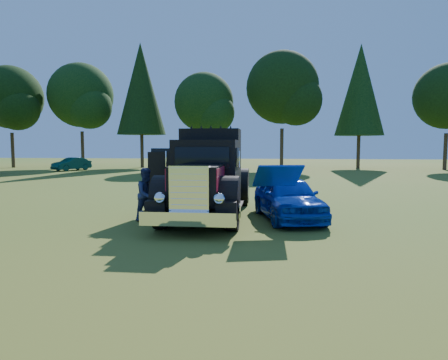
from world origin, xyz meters
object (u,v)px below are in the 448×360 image
Objects in this scene: spectator_far at (147,194)px; distant_teal_car at (72,164)px; spectator_near at (164,190)px; hotrod_coupe at (288,197)px; diamond_t_truck at (207,179)px.

spectator_far is 28.31m from distant_teal_car.
distant_teal_car is at bearing 51.83° from spectator_near.
hotrod_coupe is 4.59m from spectator_far.
spectator_near reaches higher than spectator_far.
distant_teal_car is at bearing 68.39° from spectator_far.
spectator_near is at bearing 172.78° from hotrod_coupe.
diamond_t_truck is 2.75m from hotrod_coupe.
spectator_near is (-1.62, 0.44, -0.43)m from diamond_t_truck.
hotrod_coupe reaches higher than spectator_far.
distant_teal_car is (-14.97, 24.03, -0.23)m from spectator_far.
diamond_t_truck is 1.90× the size of distant_teal_car.
spectator_far is at bearing -156.96° from diamond_t_truck.
diamond_t_truck is 4.20× the size of spectator_far.
spectator_near is (-4.31, 0.55, 0.13)m from hotrod_coupe.
spectator_near is at bearing -31.30° from distant_teal_car.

